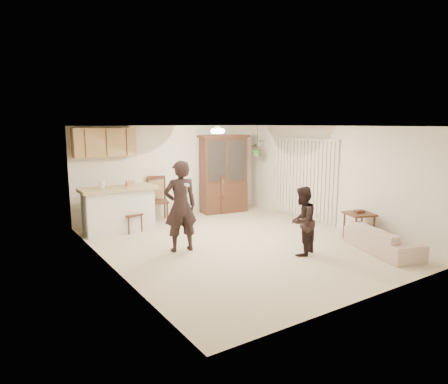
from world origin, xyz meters
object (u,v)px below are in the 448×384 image
side_table (359,226)px  chair_bar (131,221)px  adult (181,207)px  chair_hutch_left (158,208)px  chair_hutch_right (219,202)px  sofa (383,234)px  china_hutch (224,174)px  child (302,221)px

side_table → chair_bar: bearing=139.3°
adult → chair_bar: 2.07m
chair_hutch_left → chair_hutch_right: (1.90, -0.01, -0.02)m
sofa → china_hutch: (-0.66, 4.86, 0.74)m
side_table → chair_hutch_right: size_ratio=0.64×
chair_bar → sofa: bearing=-60.7°
chair_hutch_right → chair_hutch_left: bearing=-30.3°
china_hutch → side_table: size_ratio=3.17×
child → chair_hutch_right: child is taller
chair_hutch_left → side_table: bearing=-38.2°
adult → chair_hutch_left: 2.75m
child → side_table: child is taller
china_hutch → chair_hutch_right: bearing=177.7°
adult → chair_hutch_left: adult is taller
child → chair_hutch_left: child is taller
chair_hutch_left → chair_hutch_right: 1.90m
sofa → chair_bar: chair_bar is taller
china_hutch → chair_hutch_left: (-2.05, 0.04, -0.77)m
adult → chair_hutch_left: size_ratio=1.53×
child → chair_bar: size_ratio=1.40×
china_hutch → chair_hutch_left: size_ratio=1.90×
sofa → child: child is taller
sofa → chair_bar: bearing=58.5°
china_hutch → chair_hutch_right: 0.81m
chair_hutch_right → sofa: bearing=69.5°
sofa → chair_hutch_right: size_ratio=1.70×
adult → child: size_ratio=1.33×
side_table → chair_bar: 5.25m
china_hutch → chair_hutch_left: china_hutch is taller
side_table → chair_hutch_left: chair_hutch_left is taller
side_table → chair_hutch_right: bearing=104.9°
sofa → side_table: bearing=-1.4°
chair_hutch_right → chair_bar: bearing=-17.1°
child → side_table: (1.76, 0.04, -0.35)m
chair_hutch_right → side_table: bearing=75.0°
sofa → side_table: (0.28, 0.81, -0.05)m
side_table → adult: bearing=157.8°
chair_bar → chair_hutch_right: bearing=0.9°
sofa → child: (-1.49, 0.77, 0.31)m
child → chair_hutch_left: 4.32m
chair_hutch_left → adult: bearing=-88.3°
chair_hutch_right → adult: bearing=15.7°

